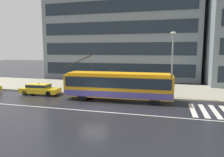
# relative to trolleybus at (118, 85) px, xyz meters

# --- Properties ---
(ground_plane) EXTENTS (160.00, 160.00, 0.00)m
(ground_plane) POSITION_rel_trolleybus_xyz_m (-1.53, -3.31, -1.59)
(ground_plane) COLOR black
(sidewalk_slab) EXTENTS (80.00, 10.00, 0.14)m
(sidewalk_slab) POSITION_rel_trolleybus_xyz_m (-1.53, 6.60, -1.52)
(sidewalk_slab) COLOR gray
(sidewalk_slab) RESTS_ON ground_plane
(crosswalk_stripe_edge_near) EXTENTS (0.44, 4.40, 0.01)m
(crosswalk_stripe_edge_near) POSITION_rel_trolleybus_xyz_m (7.18, -1.85, -1.58)
(crosswalk_stripe_edge_near) COLOR beige
(crosswalk_stripe_edge_near) RESTS_ON ground_plane
(crosswalk_stripe_inner_a) EXTENTS (0.44, 4.40, 0.01)m
(crosswalk_stripe_inner_a) POSITION_rel_trolleybus_xyz_m (8.08, -1.85, -1.58)
(crosswalk_stripe_inner_a) COLOR beige
(crosswalk_stripe_inner_a) RESTS_ON ground_plane
(crosswalk_stripe_center) EXTENTS (0.44, 4.40, 0.01)m
(crosswalk_stripe_center) POSITION_rel_trolleybus_xyz_m (8.98, -1.85, -1.58)
(crosswalk_stripe_center) COLOR beige
(crosswalk_stripe_center) RESTS_ON ground_plane
(lane_centre_line) EXTENTS (72.00, 0.14, 0.01)m
(lane_centre_line) POSITION_rel_trolleybus_xyz_m (-1.53, -4.51, -1.58)
(lane_centre_line) COLOR silver
(lane_centre_line) RESTS_ON ground_plane
(trolleybus) EXTENTS (12.60, 2.95, 5.00)m
(trolleybus) POSITION_rel_trolleybus_xyz_m (0.00, 0.00, 0.00)
(trolleybus) COLOR orange
(trolleybus) RESTS_ON ground_plane
(taxi_queued_behind_bus) EXTENTS (4.68, 1.89, 1.39)m
(taxi_queued_behind_bus) POSITION_rel_trolleybus_xyz_m (-9.64, 0.34, -0.88)
(taxi_queued_behind_bus) COLOR yellow
(taxi_queued_behind_bus) RESTS_ON ground_plane
(bus_shelter) EXTENTS (3.87, 1.66, 2.44)m
(bus_shelter) POSITION_rel_trolleybus_xyz_m (-1.90, 3.12, 0.38)
(bus_shelter) COLOR gray
(bus_shelter) RESTS_ON sidewalk_slab
(pedestrian_at_shelter) EXTENTS (1.11, 1.11, 2.02)m
(pedestrian_at_shelter) POSITION_rel_trolleybus_xyz_m (2.96, 2.22, 0.16)
(pedestrian_at_shelter) COLOR navy
(pedestrian_at_shelter) RESTS_ON sidewalk_slab
(pedestrian_approaching_curb) EXTENTS (1.34, 1.34, 1.88)m
(pedestrian_approaching_curb) POSITION_rel_trolleybus_xyz_m (-4.85, 3.53, 0.07)
(pedestrian_approaching_curb) COLOR black
(pedestrian_approaching_curb) RESTS_ON sidewalk_slab
(pedestrian_walking_past) EXTENTS (1.24, 1.24, 2.00)m
(pedestrian_walking_past) POSITION_rel_trolleybus_xyz_m (-3.87, 3.36, 0.17)
(pedestrian_walking_past) COLOR #272350
(pedestrian_walking_past) RESTS_ON sidewalk_slab
(pedestrian_waiting_by_pole) EXTENTS (1.38, 1.38, 1.96)m
(pedestrian_waiting_by_pole) POSITION_rel_trolleybus_xyz_m (-2.04, 2.40, 0.16)
(pedestrian_waiting_by_pole) COLOR #4E4144
(pedestrian_waiting_by_pole) RESTS_ON sidewalk_slab
(street_lamp) EXTENTS (0.60, 0.32, 6.99)m
(street_lamp) POSITION_rel_trolleybus_xyz_m (5.36, 2.29, 2.66)
(street_lamp) COLOR gray
(street_lamp) RESTS_ON sidewalk_slab
(office_tower_corner_left) EXTENTS (28.16, 11.07, 25.06)m
(office_tower_corner_left) POSITION_rel_trolleybus_xyz_m (-3.95, 19.47, 10.95)
(office_tower_corner_left) COLOR gray
(office_tower_corner_left) RESTS_ON ground_plane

